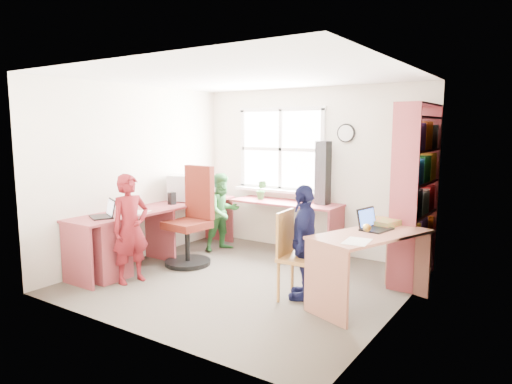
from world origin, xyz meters
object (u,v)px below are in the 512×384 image
laptop_right (373,225)px  person_green (223,212)px  swivel_chair (192,222)px  crt_monitor (184,188)px  laptop_left (105,213)px  l_desk (149,235)px  cd_tower (323,173)px  right_desk (370,253)px  bookshelf (415,198)px  person_navy (304,242)px  potted_plant (261,190)px  person_red (131,229)px  wooden_chair (295,252)px

laptop_right → person_green: size_ratio=0.32×
swivel_chair → person_green: bearing=100.5°
crt_monitor → laptop_left: crt_monitor is taller
l_desk → person_green: size_ratio=2.55×
cd_tower → right_desk: bearing=-41.9°
bookshelf → person_green: (-2.74, -0.19, -0.42)m
person_navy → person_green: bearing=-138.9°
potted_plant → person_navy: bearing=-44.7°
right_desk → crt_monitor: bearing=-169.9°
l_desk → swivel_chair: swivel_chair is taller
swivel_chair → laptop_right: (2.46, 0.08, 0.25)m
laptop_left → person_green: (0.40, 1.80, -0.22)m
potted_plant → crt_monitor: bearing=-139.3°
person_green → person_navy: person_navy is taller
l_desk → laptop_right: laptop_right is taller
crt_monitor → person_green: person_green is taller
laptop_right → potted_plant: size_ratio=1.28×
swivel_chair → person_red: size_ratio=1.02×
cd_tower → person_red: bearing=-114.4°
cd_tower → potted_plant: size_ratio=3.06×
bookshelf → person_green: bookshelf is taller
potted_plant → person_red: person_red is taller
bookshelf → person_navy: 1.55m
l_desk → swivel_chair: bearing=59.1°
crt_monitor → right_desk: bearing=-29.2°
bookshelf → crt_monitor: bookshelf is taller
laptop_left → right_desk: bearing=43.3°
l_desk → potted_plant: size_ratio=10.14×
person_green → laptop_right: bearing=-87.2°
bookshelf → person_navy: (-0.81, -1.27, -0.39)m
person_red → swivel_chair: bearing=6.0°
right_desk → swivel_chair: (-2.50, 0.09, 0.02)m
right_desk → person_red: (-2.60, -0.88, 0.10)m
bookshelf → potted_plant: (-2.32, 0.22, -0.11)m
wooden_chair → crt_monitor: 2.49m
cd_tower → wooden_chair: bearing=-67.0°
swivel_chair → potted_plant: (0.34, 1.19, 0.33)m
swivel_chair → laptop_right: size_ratio=3.53×
swivel_chair → laptop_left: 1.16m
crt_monitor → person_green: size_ratio=0.42×
wooden_chair → person_green: 2.18m
crt_monitor → laptop_right: size_ratio=1.30×
laptop_right → person_red: (-2.55, -1.05, -0.16)m
bookshelf → swivel_chair: bookshelf is taller
cd_tower → person_green: size_ratio=0.77×
swivel_chair → crt_monitor: (-0.53, 0.44, 0.38)m
person_red → crt_monitor: bearing=29.0°
wooden_chair → laptop_left: 2.36m
l_desk → wooden_chair: bearing=3.4°
l_desk → person_red: (0.20, -0.47, 0.19)m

